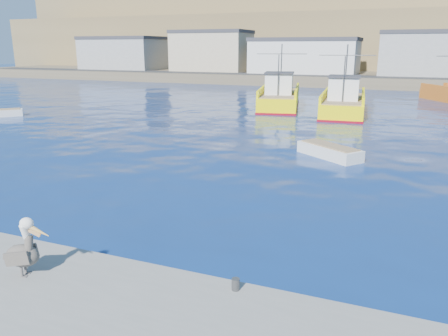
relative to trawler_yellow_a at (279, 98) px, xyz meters
name	(u,v)px	position (x,y,z in m)	size (l,w,h in m)	color
ground	(188,235)	(5.47, -32.62, -1.05)	(260.00, 260.00, 0.00)	#071754
dock_bollards	(150,266)	(6.07, -36.02, -0.40)	(36.20, 0.20, 0.30)	#4C4C4C
far_shore	(380,35)	(5.47, 76.58, 7.93)	(200.00, 81.00, 24.00)	brown
trawler_yellow_a	(279,98)	(0.00, 0.00, 0.00)	(6.00, 12.01, 6.54)	#FDEC01
trawler_yellow_b	(343,103)	(6.79, -2.23, -0.02)	(5.22, 11.31, 6.48)	#FDEC01
skiff_left	(1,114)	(-22.22, -15.43, -0.79)	(3.57, 3.56, 0.81)	silver
skiff_mid	(329,152)	(8.22, -19.72, -0.77)	(4.08, 3.59, 0.88)	silver
pelican	(24,251)	(3.19, -37.35, 0.13)	(1.27, 0.76, 1.59)	#595451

